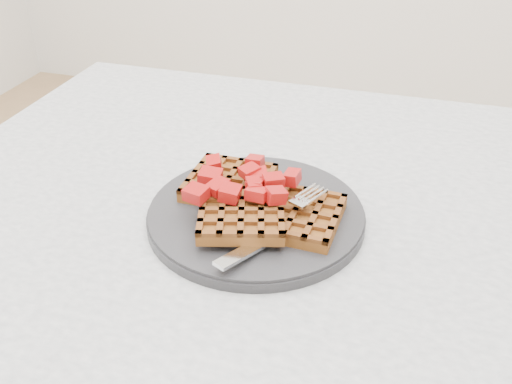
# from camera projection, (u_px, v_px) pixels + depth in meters

# --- Properties ---
(table) EXTENTS (1.20, 0.80, 0.75)m
(table) POSITION_uv_depth(u_px,v_px,m) (363.00, 294.00, 0.74)
(table) COLOR beige
(table) RESTS_ON ground
(plate) EXTENTS (0.26, 0.26, 0.02)m
(plate) POSITION_uv_depth(u_px,v_px,m) (256.00, 215.00, 0.68)
(plate) COLOR #232326
(plate) RESTS_ON table
(waffles) EXTENTS (0.20, 0.18, 0.03)m
(waffles) POSITION_uv_depth(u_px,v_px,m) (255.00, 203.00, 0.67)
(waffles) COLOR brown
(waffles) RESTS_ON plate
(strawberry_pile) EXTENTS (0.15, 0.15, 0.02)m
(strawberry_pile) POSITION_uv_depth(u_px,v_px,m) (256.00, 182.00, 0.66)
(strawberry_pile) COLOR #870001
(strawberry_pile) RESTS_ON waffles
(fork) EXTENTS (0.10, 0.17, 0.02)m
(fork) POSITION_uv_depth(u_px,v_px,m) (281.00, 228.00, 0.63)
(fork) COLOR silver
(fork) RESTS_ON plate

